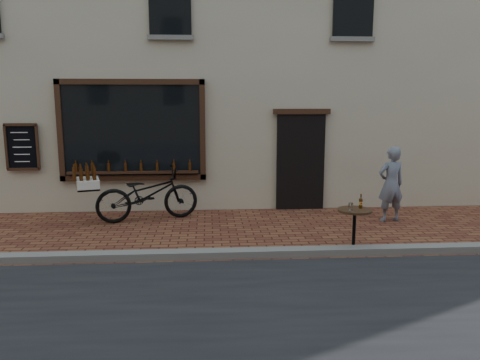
{
  "coord_description": "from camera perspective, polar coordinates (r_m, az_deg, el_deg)",
  "views": [
    {
      "loc": [
        -0.23,
        -7.1,
        2.57
      ],
      "look_at": [
        0.35,
        1.2,
        1.1
      ],
      "focal_mm": 35.0,
      "sensor_mm": 36.0,
      "label": 1
    }
  ],
  "objects": [
    {
      "name": "shop_building",
      "position": [
        13.81,
        -3.14,
        20.12
      ],
      "size": [
        28.0,
        6.2,
        10.0
      ],
      "color": "#C2B499",
      "rests_on": "ground"
    },
    {
      "name": "kerb",
      "position": [
        7.72,
        -2.08,
        -8.95
      ],
      "size": [
        90.0,
        0.25,
        0.12
      ],
      "primitive_type": "cube",
      "color": "slate",
      "rests_on": "ground"
    },
    {
      "name": "bistro_table",
      "position": [
        8.1,
        13.78,
        -4.91
      ],
      "size": [
        0.57,
        0.57,
        0.98
      ],
      "color": "black",
      "rests_on": "ground"
    },
    {
      "name": "ground",
      "position": [
        7.55,
        -2.03,
        -9.87
      ],
      "size": [
        90.0,
        90.0,
        0.0
      ],
      "primitive_type": "plane",
      "color": "#5B291D",
      "rests_on": "ground"
    },
    {
      "name": "cargo_bicycle",
      "position": [
        10.04,
        -11.47,
        -1.65
      ],
      "size": [
        2.56,
        1.35,
        1.2
      ],
      "rotation": [
        0.0,
        0.0,
        1.85
      ],
      "color": "black",
      "rests_on": "ground"
    },
    {
      "name": "pedestrian",
      "position": [
        10.24,
        17.93,
        -0.49
      ],
      "size": [
        0.63,
        0.47,
        1.58
      ],
      "primitive_type": "imported",
      "rotation": [
        0.0,
        0.0,
        3.32
      ],
      "color": "slate",
      "rests_on": "ground"
    }
  ]
}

